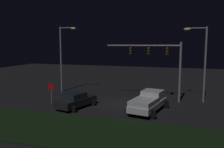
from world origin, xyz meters
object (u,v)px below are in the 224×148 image
pickup_truck (149,101)px  street_lamp_left (64,52)px  street_lamp_right (201,55)px  stop_sign (51,90)px  car_sedan (76,100)px  traffic_signal_gantry (157,57)px

pickup_truck → street_lamp_left: size_ratio=0.67×
pickup_truck → street_lamp_right: 8.08m
street_lamp_left → stop_sign: bearing=-73.4°
street_lamp_left → street_lamp_right: (16.60, -0.36, -0.19)m
car_sedan → street_lamp_left: bearing=52.2°
stop_sign → car_sedan: bearing=-7.4°
street_lamp_right → stop_sign: (-14.78, -5.74, -3.52)m
car_sedan → stop_sign: (-3.02, 0.39, 0.82)m
street_lamp_left → pickup_truck: bearing=-24.9°
pickup_truck → traffic_signal_gantry: (0.17, 4.44, 3.90)m
car_sedan → traffic_signal_gantry: (7.27, 5.39, 4.16)m
traffic_signal_gantry → pickup_truck: bearing=-92.2°
car_sedan → pickup_truck: bearing=-66.9°
traffic_signal_gantry → stop_sign: size_ratio=3.73×
car_sedan → traffic_signal_gantry: 9.96m
street_lamp_left → street_lamp_right: size_ratio=1.05×
pickup_truck → stop_sign: size_ratio=2.55×
car_sedan → street_lamp_left: (-4.83, 6.49, 4.53)m
street_lamp_right → traffic_signal_gantry: bearing=-170.6°
street_lamp_left → street_lamp_right: bearing=-1.2°
street_lamp_right → stop_sign: 16.24m
car_sedan → stop_sign: bearing=98.1°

